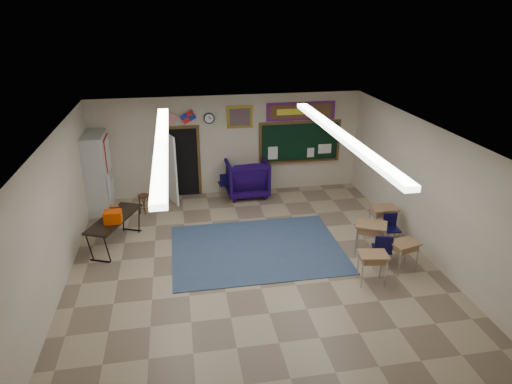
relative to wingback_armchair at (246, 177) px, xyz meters
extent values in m
plane|color=#9D8A6C|center=(-0.48, -4.15, -0.57)|extent=(9.00, 9.00, 0.00)
cube|color=beige|center=(-0.48, 0.35, 0.93)|extent=(8.00, 0.04, 3.00)
cube|color=beige|center=(-0.48, -8.65, 0.93)|extent=(8.00, 0.04, 3.00)
cube|color=beige|center=(-4.48, -4.15, 0.93)|extent=(0.04, 9.00, 3.00)
cube|color=beige|center=(3.52, -4.15, 0.93)|extent=(0.04, 9.00, 3.00)
cube|color=white|center=(-0.48, -4.15, 2.43)|extent=(8.00, 9.00, 0.04)
cube|color=#364666|center=(-0.28, -3.35, -0.56)|extent=(4.00, 3.00, 0.02)
cube|color=black|center=(-1.88, 0.34, 0.48)|extent=(0.95, 0.04, 2.10)
cube|color=white|center=(-2.23, -0.10, 0.46)|extent=(0.35, 0.86, 2.05)
cube|color=#553A18|center=(1.72, 0.32, 0.93)|extent=(2.55, 0.05, 1.30)
cube|color=black|center=(1.72, 0.30, 0.93)|extent=(2.40, 0.03, 1.15)
cube|color=#553A18|center=(1.72, 0.26, 0.33)|extent=(2.40, 0.12, 0.04)
cube|color=#AE100E|center=(1.72, 0.32, 1.88)|extent=(2.10, 0.04, 0.55)
cube|color=brown|center=(1.72, 0.31, 1.88)|extent=(1.90, 0.03, 0.40)
cube|color=#A2841F|center=(-0.13, 0.32, 1.78)|extent=(0.75, 0.05, 0.65)
cube|color=#A51466|center=(-0.13, 0.30, 1.78)|extent=(0.62, 0.03, 0.52)
cylinder|color=black|center=(-1.03, 0.32, 1.78)|extent=(0.32, 0.05, 0.32)
cylinder|color=white|center=(-1.03, 0.30, 1.78)|extent=(0.26, 0.02, 0.26)
cube|color=#B5B5B0|center=(-4.20, -0.30, 0.53)|extent=(0.55, 1.25, 2.20)
imported|color=#130538|center=(0.00, 0.00, 0.00)|extent=(1.27, 1.30, 1.14)
cube|color=#996F47|center=(2.22, -4.10, 0.23)|extent=(0.84, 0.77, 0.05)
cube|color=brown|center=(2.22, -4.10, 0.12)|extent=(0.73, 0.66, 0.14)
cube|color=#996F47|center=(2.95, -3.17, 0.17)|extent=(0.64, 0.48, 0.04)
cube|color=brown|center=(2.95, -3.17, 0.07)|extent=(0.55, 0.41, 0.13)
cube|color=#996F47|center=(1.81, -5.17, 0.11)|extent=(0.64, 0.51, 0.04)
cube|color=brown|center=(1.81, -5.17, 0.01)|extent=(0.55, 0.44, 0.12)
cube|color=#996F47|center=(2.68, -4.83, 0.11)|extent=(0.67, 0.57, 0.04)
cube|color=brown|center=(2.68, -4.83, 0.01)|extent=(0.58, 0.49, 0.12)
cube|color=black|center=(-3.58, -2.57, 0.14)|extent=(1.23, 1.87, 0.05)
cube|color=#D94B03|center=(-3.56, -2.82, 0.30)|extent=(0.40, 0.30, 0.28)
cylinder|color=#452714|center=(-3.01, -0.79, -0.05)|extent=(0.30, 0.30, 0.04)
torus|color=#452714|center=(-3.01, -0.79, -0.39)|extent=(0.25, 0.25, 0.02)
camera|label=1|loc=(-1.97, -12.74, 4.85)|focal=32.00mm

